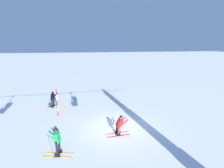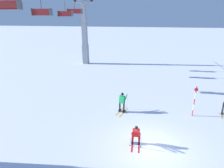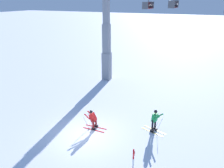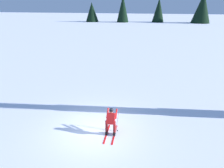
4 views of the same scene
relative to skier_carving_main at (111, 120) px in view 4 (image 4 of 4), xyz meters
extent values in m
plane|color=white|center=(-0.05, -0.93, -0.79)|extent=(260.00, 260.00, 0.00)
cube|color=red|center=(0.14, -0.20, -0.78)|extent=(1.65, 0.15, 0.01)
cube|color=black|center=(0.14, -0.20, -0.70)|extent=(0.28, 0.12, 0.16)
cylinder|color=maroon|center=(0.14, -0.20, -0.31)|extent=(0.13, 0.13, 0.62)
cube|color=red|center=(0.13, 0.21, -0.78)|extent=(1.65, 0.15, 0.01)
cube|color=black|center=(0.13, 0.21, -0.70)|extent=(0.28, 0.12, 0.16)
cylinder|color=maroon|center=(0.13, 0.21, -0.31)|extent=(0.13, 0.13, 0.62)
cube|color=red|center=(0.01, 0.00, 0.09)|extent=(0.50, 0.44, 0.63)
sphere|color=tan|center=(-0.12, 0.00, 0.47)|extent=(0.21, 0.21, 0.21)
sphere|color=black|center=(-0.12, 0.00, 0.50)|extent=(0.22, 0.22, 0.22)
cylinder|color=red|center=(-0.31, -0.24, 0.20)|extent=(0.47, 0.10, 0.41)
cylinder|color=gray|center=(-0.34, -0.29, -0.37)|extent=(0.46, 0.15, 1.06)
cylinder|color=black|center=(-0.16, -0.33, -0.74)|extent=(0.07, 0.07, 0.01)
cylinder|color=red|center=(-0.33, 0.22, 0.20)|extent=(0.47, 0.10, 0.41)
cylinder|color=gray|center=(-0.36, 0.26, -0.37)|extent=(0.47, 0.12, 1.06)
cylinder|color=black|center=(-0.18, 0.32, -0.74)|extent=(0.07, 0.07, 0.01)
cone|color=black|center=(-67.05, 17.14, 4.13)|extent=(6.19, 6.19, 9.83)
cone|color=black|center=(-67.70, 2.85, 3.29)|extent=(4.23, 4.23, 8.16)
cone|color=black|center=(-65.24, -9.62, 3.78)|extent=(4.27, 4.27, 9.15)
cone|color=black|center=(-64.55, -20.88, 2.55)|extent=(4.72, 4.72, 6.69)
camera|label=1|loc=(2.93, 10.42, 5.35)|focal=27.18mm
camera|label=2|loc=(-9.50, -0.40, 6.62)|focal=29.87mm
camera|label=3|loc=(6.90, -11.72, 7.83)|focal=35.41mm
camera|label=4|loc=(8.40, 1.81, 5.55)|focal=31.44mm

